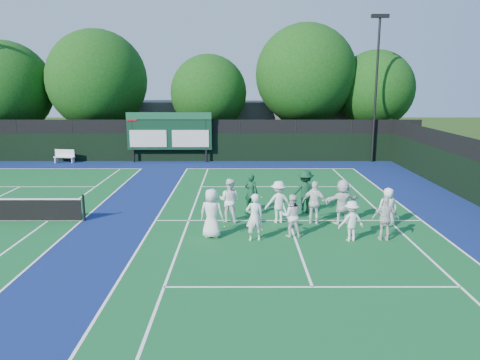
{
  "coord_description": "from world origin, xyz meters",
  "views": [
    {
      "loc": [
        -2.02,
        -17.48,
        5.56
      ],
      "look_at": [
        -2.0,
        3.0,
        1.3
      ],
      "focal_mm": 35.0,
      "sensor_mm": 36.0,
      "label": 1
    }
  ],
  "objects": [
    {
      "name": "player_back_0",
      "position": [
        -2.43,
        0.91,
        0.89
      ],
      "size": [
        1.05,
        0.93,
        1.79
      ],
      "primitive_type": "imported",
      "rotation": [
        0.0,
        0.0,
        2.8
      ],
      "color": "white",
      "rests_on": "ground"
    },
    {
      "name": "player_back_4",
      "position": [
        3.81,
        0.28,
        0.77
      ],
      "size": [
        0.77,
        0.51,
        1.55
      ],
      "primitive_type": "imported",
      "rotation": [
        0.0,
        0.0,
        3.12
      ],
      "color": "white",
      "rests_on": "ground"
    },
    {
      "name": "player_front_3",
      "position": [
        1.96,
        -1.48,
        0.74
      ],
      "size": [
        1.05,
        0.74,
        1.47
      ],
      "primitive_type": "imported",
      "rotation": [
        0.0,
        0.0,
        3.36
      ],
      "color": "white",
      "rests_on": "ground"
    },
    {
      "name": "tennis_ball_0",
      "position": [
        -1.15,
        -0.32,
        0.03
      ],
      "size": [
        0.07,
        0.07,
        0.07
      ],
      "primitive_type": "sphere",
      "color": "#C4DA19",
      "rests_on": "ground"
    },
    {
      "name": "player_back_1",
      "position": [
        -0.45,
        0.77,
        0.86
      ],
      "size": [
        1.2,
        0.82,
        1.72
      ],
      "primitive_type": "imported",
      "rotation": [
        0.0,
        0.0,
        3.32
      ],
      "color": "white",
      "rests_on": "ground"
    },
    {
      "name": "court_apron",
      "position": [
        -6.0,
        1.0,
        0.0
      ],
      "size": [
        34.0,
        32.0,
        0.01
      ],
      "primitive_type": "cube",
      "color": "navy",
      "rests_on": "ground"
    },
    {
      "name": "tree_c",
      "position": [
        -4.29,
        19.58,
        4.65
      ],
      "size": [
        5.9,
        5.9,
        7.76
      ],
      "color": "black",
      "rests_on": "ground"
    },
    {
      "name": "tree_d",
      "position": [
        3.24,
        19.58,
        6.01
      ],
      "size": [
        7.73,
        7.73,
        10.08
      ],
      "color": "black",
      "rests_on": "ground"
    },
    {
      "name": "bench",
      "position": [
        -14.46,
        15.37,
        0.5
      ],
      "size": [
        1.53,
        0.66,
        0.94
      ],
      "color": "silver",
      "rests_on": "ground"
    },
    {
      "name": "tree_a",
      "position": [
        -20.16,
        19.58,
        4.94
      ],
      "size": [
        7.35,
        7.35,
        8.81
      ],
      "color": "black",
      "rests_on": "ground"
    },
    {
      "name": "light_pole_right",
      "position": [
        7.5,
        15.7,
        6.3
      ],
      "size": [
        1.2,
        0.3,
        10.12
      ],
      "color": "black",
      "rests_on": "ground"
    },
    {
      "name": "coach_right",
      "position": [
        0.82,
        2.22,
        0.94
      ],
      "size": [
        1.23,
        0.72,
        1.89
      ],
      "primitive_type": "imported",
      "rotation": [
        0.0,
        0.0,
        3.16
      ],
      "color": "#0F3921",
      "rests_on": "ground"
    },
    {
      "name": "tennis_ball_5",
      "position": [
        1.69,
        0.66,
        0.03
      ],
      "size": [
        0.07,
        0.07,
        0.07
      ],
      "primitive_type": "sphere",
      "color": "#C4DA19",
      "rests_on": "ground"
    },
    {
      "name": "ground",
      "position": [
        0.0,
        0.0,
        0.0
      ],
      "size": [
        120.0,
        120.0,
        0.0
      ],
      "primitive_type": "plane",
      "color": "#1E390F",
      "rests_on": "ground"
    },
    {
      "name": "player_front_0",
      "position": [
        -3.04,
        -1.09,
        0.91
      ],
      "size": [
        1.01,
        0.79,
        1.83
      ],
      "primitive_type": "imported",
      "rotation": [
        0.0,
        0.0,
        2.88
      ],
      "color": "white",
      "rests_on": "ground"
    },
    {
      "name": "tennis_ball_3",
      "position": [
        -2.6,
        0.08,
        0.03
      ],
      "size": [
        0.07,
        0.07,
        0.07
      ],
      "primitive_type": "sphere",
      "color": "#C4DA19",
      "rests_on": "ground"
    },
    {
      "name": "coach_left",
      "position": [
        -1.51,
        2.58,
        0.83
      ],
      "size": [
        0.7,
        0.57,
        1.65
      ],
      "primitive_type": "imported",
      "rotation": [
        0.0,
        0.0,
        2.8
      ],
      "color": "#103B24",
      "rests_on": "ground"
    },
    {
      "name": "player_front_2",
      "position": [
        -0.11,
        -0.99,
        0.8
      ],
      "size": [
        0.8,
        0.64,
        1.59
      ],
      "primitive_type": "imported",
      "rotation": [
        0.0,
        0.0,
        3.1
      ],
      "color": "white",
      "rests_on": "ground"
    },
    {
      "name": "scoreboard",
      "position": [
        -7.01,
        15.59,
        2.19
      ],
      "size": [
        6.0,
        0.21,
        3.55
      ],
      "color": "black",
      "rests_on": "ground"
    },
    {
      "name": "tennis_ball_2",
      "position": [
        4.05,
        -0.55,
        0.03
      ],
      "size": [
        0.07,
        0.07,
        0.07
      ],
      "primitive_type": "sphere",
      "color": "#C4DA19",
      "rests_on": "ground"
    },
    {
      "name": "player_back_3",
      "position": [
        2.1,
        0.65,
        0.91
      ],
      "size": [
        1.76,
        1.04,
        1.81
      ],
      "primitive_type": "imported",
      "rotation": [
        0.0,
        0.0,
        3.46
      ],
      "color": "white",
      "rests_on": "ground"
    },
    {
      "name": "player_back_2",
      "position": [
        0.99,
        0.64,
        0.87
      ],
      "size": [
        1.1,
        0.78,
        1.74
      ],
      "primitive_type": "imported",
      "rotation": [
        0.0,
        0.0,
        2.75
      ],
      "color": "white",
      "rests_on": "ground"
    },
    {
      "name": "clubhouse",
      "position": [
        -2.0,
        24.0,
        2.0
      ],
      "size": [
        18.0,
        6.0,
        4.0
      ],
      "primitive_type": "cube",
      "color": "#535357",
      "rests_on": "ground"
    },
    {
      "name": "back_fence",
      "position": [
        -6.0,
        16.0,
        1.36
      ],
      "size": [
        34.0,
        0.08,
        3.0
      ],
      "color": "black",
      "rests_on": "ground"
    },
    {
      "name": "player_front_4",
      "position": [
        3.2,
        -1.43,
        0.81
      ],
      "size": [
        0.98,
        0.48,
        1.61
      ],
      "primitive_type": "imported",
      "rotation": [
        0.0,
        0.0,
        3.05
      ],
      "color": "silver",
      "rests_on": "ground"
    },
    {
      "name": "player_front_1",
      "position": [
        -1.49,
        -1.45,
        0.87
      ],
      "size": [
        0.69,
        0.51,
        1.74
      ],
      "primitive_type": "imported",
      "rotation": [
        0.0,
        0.0,
        3.31
      ],
      "color": "white",
      "rests_on": "ground"
    },
    {
      "name": "tree_b",
      "position": [
        -12.91,
        19.58,
        5.58
      ],
      "size": [
        7.69,
        7.69,
        9.63
      ],
      "color": "black",
      "rests_on": "ground"
    },
    {
      "name": "near_court",
      "position": [
        0.0,
        1.0,
        0.01
      ],
      "size": [
        11.05,
        23.85,
        0.01
      ],
      "color": "#125727",
      "rests_on": "ground"
    },
    {
      "name": "tennis_ball_4",
      "position": [
        -0.93,
        4.9,
        0.03
      ],
      "size": [
        0.07,
        0.07,
        0.07
      ],
      "primitive_type": "sphere",
      "color": "#C4DA19",
      "rests_on": "ground"
    },
    {
      "name": "tree_e",
      "position": [
        8.69,
        19.58,
        4.93
      ],
      "size": [
        6.0,
        6.0,
        8.09
      ],
      "color": "black",
      "rests_on": "ground"
    }
  ]
}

